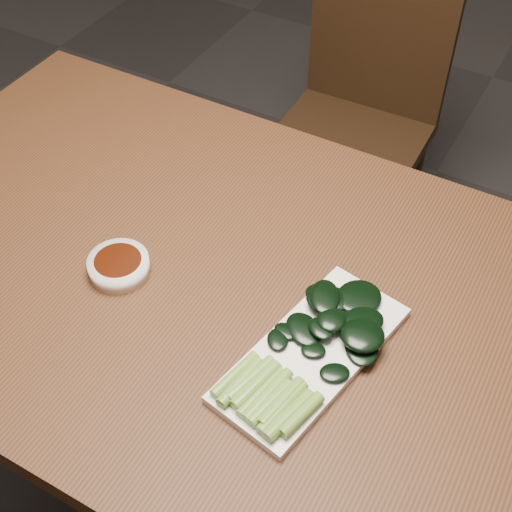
# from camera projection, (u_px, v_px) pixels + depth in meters

# --- Properties ---
(ground) EXTENTS (6.00, 6.00, 0.00)m
(ground) POSITION_uv_depth(u_px,v_px,m) (245.00, 494.00, 1.66)
(ground) COLOR #2A2828
(ground) RESTS_ON ground
(table) EXTENTS (1.40, 0.80, 0.75)m
(table) POSITION_uv_depth(u_px,v_px,m) (240.00, 313.00, 1.17)
(table) COLOR #482814
(table) RESTS_ON ground
(chair_far) EXTENTS (0.39, 0.39, 0.89)m
(chair_far) POSITION_uv_depth(u_px,v_px,m) (359.00, 113.00, 1.87)
(chair_far) COLOR black
(chair_far) RESTS_ON ground
(sauce_bowl) EXTENTS (0.10, 0.10, 0.03)m
(sauce_bowl) POSITION_uv_depth(u_px,v_px,m) (119.00, 266.00, 1.12)
(sauce_bowl) COLOR white
(sauce_bowl) RESTS_ON table
(serving_plate) EXTENTS (0.19, 0.33, 0.01)m
(serving_plate) POSITION_uv_depth(u_px,v_px,m) (311.00, 354.00, 1.02)
(serving_plate) COLOR white
(serving_plate) RESTS_ON table
(gai_lan) EXTENTS (0.19, 0.32, 0.03)m
(gai_lan) POSITION_uv_depth(u_px,v_px,m) (314.00, 349.00, 1.00)
(gai_lan) COLOR olive
(gai_lan) RESTS_ON serving_plate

